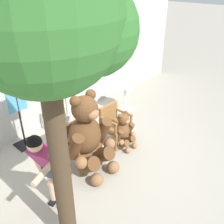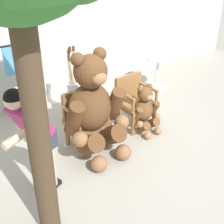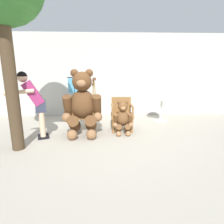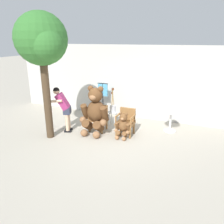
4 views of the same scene
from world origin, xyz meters
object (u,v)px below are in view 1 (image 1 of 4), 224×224
Objects in this scene: teddy_bear_small at (124,130)px; wooden_chair_right at (114,123)px; brush_bucket at (66,117)px; clothing_display_stand at (20,116)px; white_stool at (67,129)px; patio_tree at (51,24)px; round_side_table at (125,94)px; wooden_chair_left at (79,143)px; teddy_bear_large at (88,135)px; person_visitor at (48,165)px.

wooden_chair_right is at bearing 90.06° from teddy_bear_small.
clothing_display_stand is at bearing 137.51° from brush_bucket.
clothing_display_stand is at bearing 137.22° from wooden_chair_right.
wooden_chair_right is at bearing -43.04° from brush_bucket.
white_stool is 3.45m from patio_tree.
clothing_display_stand is at bearing 131.64° from teddy_bear_small.
round_side_table is at bearing 39.73° from teddy_bear_small.
round_side_table is 2.81m from clothing_display_stand.
white_stool is (0.24, 0.70, -0.11)m from wooden_chair_left.
wooden_chair_left is at bearing 46.30° from patio_tree.
teddy_bear_small is 0.92× the size of brush_bucket.
round_side_table is (2.06, 0.11, -0.20)m from brush_bucket.
teddy_bear_large reaches higher than teddy_bear_small.
teddy_bear_small reaches higher than white_stool.
wooden_chair_left is at bearing -180.00° from wooden_chair_right.
white_stool is (0.24, 0.96, -0.42)m from teddy_bear_large.
wooden_chair_left is at bearing -160.70° from round_side_table.
white_stool is 0.64× the size of round_side_table.
teddy_bear_large is at bearing 38.87° from patio_tree.
wooden_chair_left is at bearing 163.76° from teddy_bear_small.
patio_tree reaches higher than round_side_table.
white_stool is 2.06m from round_side_table.
patio_tree reaches higher than white_stool.
brush_bucket is (1.26, 1.26, -0.26)m from person_visitor.
teddy_bear_small is at bearing 7.79° from person_visitor.
wooden_chair_right reaches higher than white_stool.
round_side_table is (1.31, 1.09, 0.04)m from teddy_bear_small.
patio_tree reaches higher than teddy_bear_large.
teddy_bear_small is 1.81× the size of white_stool.
wooden_chair_left is at bearing 90.75° from teddy_bear_large.
person_visitor reaches higher than teddy_bear_small.
white_stool is at bearing 76.29° from teddy_bear_large.
wooden_chair_left is 2.95m from patio_tree.
white_stool is at bearing 136.85° from wooden_chair_right.
wooden_chair_right reaches higher than teddy_bear_small.
teddy_bear_small is at bearing -16.24° from wooden_chair_left.
wooden_chair_right is 2.13m from person_visitor.
teddy_bear_large is 1.05m from teddy_bear_small.
teddy_bear_large is 1.75× the size of brush_bucket.
round_side_table is 4.66m from patio_tree.
clothing_display_stand reaches higher than white_stool.
brush_bucket is at bearing 54.04° from patio_tree.
wooden_chair_right is at bearing -43.15° from white_stool.
wooden_chair_right is 0.23× the size of patio_tree.
patio_tree is at bearing -150.87° from wooden_chair_right.
wooden_chair_right is 0.54× the size of teddy_bear_large.
teddy_bear_small is 1.24m from white_stool.
white_stool is 1.00m from clothing_display_stand.
brush_bucket is at bearing 127.22° from teddy_bear_small.
wooden_chair_left is 1.00× the size of wooden_chair_right.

